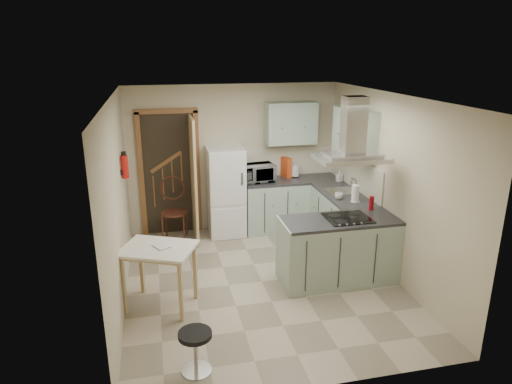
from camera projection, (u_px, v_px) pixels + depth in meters
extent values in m
plane|color=#B4A38C|center=(262.00, 281.00, 6.26)|extent=(4.20, 4.20, 0.00)
plane|color=silver|center=(263.00, 97.00, 5.50)|extent=(4.20, 4.20, 0.00)
plane|color=beige|center=(234.00, 158.00, 7.83)|extent=(3.60, 0.00, 3.60)
plane|color=beige|center=(118.00, 205.00, 5.50)|extent=(0.00, 4.20, 4.20)
plane|color=beige|center=(390.00, 186.00, 6.26)|extent=(0.00, 4.20, 4.20)
cube|color=brown|center=(170.00, 174.00, 7.64)|extent=(1.10, 0.12, 2.10)
cube|color=white|center=(226.00, 192.00, 7.66)|extent=(0.60, 0.60, 1.50)
cube|color=#9EB2A0|center=(275.00, 205.00, 7.93)|extent=(1.08, 0.60, 0.90)
cube|color=#9EB2A0|center=(335.00, 214.00, 7.48)|extent=(0.60, 1.95, 0.90)
cube|color=beige|center=(288.00, 161.00, 8.05)|extent=(1.68, 0.02, 0.50)
cube|color=#9EB2A0|center=(291.00, 123.00, 7.69)|extent=(0.85, 0.35, 0.70)
cube|color=#9EB2A0|center=(355.00, 133.00, 6.83)|extent=(0.35, 0.90, 0.70)
cube|color=#9EB2A0|center=(339.00, 250.00, 6.17)|extent=(1.55, 0.65, 0.90)
cube|color=black|center=(348.00, 218.00, 6.05)|extent=(0.58, 0.50, 0.01)
cube|color=silver|center=(352.00, 158.00, 5.81)|extent=(0.90, 0.55, 0.10)
cube|color=silver|center=(341.00, 191.00, 7.18)|extent=(0.45, 0.40, 0.01)
cylinder|color=#B2140F|center=(125.00, 167.00, 6.28)|extent=(0.10, 0.10, 0.32)
cube|color=#DDCA88|center=(160.00, 277.00, 5.56)|extent=(1.03, 0.92, 0.79)
cube|color=#55251C|center=(174.00, 213.00, 7.48)|extent=(0.50, 0.50, 0.96)
cylinder|color=black|center=(196.00, 352.00, 4.47)|extent=(0.41, 0.41, 0.45)
imported|color=black|center=(258.00, 173.00, 7.68)|extent=(0.58, 0.43, 0.29)
cylinder|color=silver|center=(295.00, 171.00, 7.96)|extent=(0.18, 0.18, 0.21)
cube|color=#DF491A|center=(286.00, 167.00, 7.96)|extent=(0.15, 0.24, 0.34)
imported|color=silver|center=(339.00, 176.00, 7.70)|extent=(0.11, 0.11, 0.18)
cylinder|color=white|center=(355.00, 193.00, 6.65)|extent=(0.12, 0.12, 0.27)
imported|color=silver|center=(339.00, 196.00, 6.81)|extent=(0.15, 0.15, 0.10)
cylinder|color=#9F0D16|center=(371.00, 203.00, 6.35)|extent=(0.07, 0.07, 0.19)
imported|color=brown|center=(156.00, 245.00, 5.39)|extent=(0.24, 0.26, 0.09)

